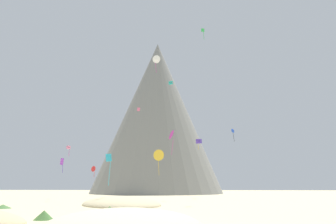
{
  "coord_description": "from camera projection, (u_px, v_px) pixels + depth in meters",
  "views": [
    {
      "loc": [
        8.5,
        -31.67,
        3.3
      ],
      "look_at": [
        2.52,
        43.59,
        21.51
      ],
      "focal_mm": 32.69,
      "sensor_mm": 36.0,
      "label": 1
    }
  ],
  "objects": [
    {
      "name": "kite_magenta_mid",
      "position": [
        172.0,
        135.0,
        75.89
      ],
      "size": [
        2.07,
        2.72,
        6.2
      ],
      "rotation": [
        0.0,
        0.0,
        2.01
      ],
      "color": "#D1339E"
    },
    {
      "name": "bush_far_right",
      "position": [
        44.0,
        215.0,
        30.23
      ],
      "size": [
        2.69,
        2.69,
        0.91
      ],
      "primitive_type": "cone",
      "rotation": [
        0.0,
        0.0,
        4.16
      ],
      "color": "#477238",
      "rests_on": "ground_plane"
    },
    {
      "name": "kite_gold_low",
      "position": [
        159.0,
        155.0,
        59.92
      ],
      "size": [
        2.19,
        1.49,
        4.99
      ],
      "rotation": [
        0.0,
        0.0,
        3.63
      ],
      "color": "gold"
    },
    {
      "name": "kite_teal_high",
      "position": [
        171.0,
        83.0,
        74.5
      ],
      "size": [
        1.08,
        1.11,
        1.04
      ],
      "rotation": [
        0.0,
        0.0,
        2.68
      ],
      "color": "teal"
    },
    {
      "name": "kite_rainbow_mid",
      "position": [
        139.0,
        109.0,
        89.81
      ],
      "size": [
        0.9,
        0.18,
        1.11
      ],
      "rotation": [
        0.0,
        0.0,
        5.62
      ],
      "color": "#E5668C"
    },
    {
      "name": "bush_ridge_crest",
      "position": [
        3.0,
        206.0,
        45.15
      ],
      "size": [
        3.57,
        3.57,
        0.59
      ],
      "primitive_type": "cone",
      "rotation": [
        0.0,
        0.0,
        3.82
      ],
      "color": "#477238",
      "rests_on": "ground_plane"
    },
    {
      "name": "kite_indigo_mid",
      "position": [
        199.0,
        141.0,
        88.43
      ],
      "size": [
        1.77,
        1.8,
        3.12
      ],
      "rotation": [
        0.0,
        0.0,
        5.87
      ],
      "color": "#5138B2"
    },
    {
      "name": "kite_green_high",
      "position": [
        203.0,
        32.0,
        76.23
      ],
      "size": [
        0.83,
        0.82,
        3.2
      ],
      "rotation": [
        0.0,
        0.0,
        2.96
      ],
      "color": "green"
    },
    {
      "name": "bush_near_left",
      "position": [
        110.0,
        210.0,
        36.19
      ],
      "size": [
        2.57,
        2.57,
        0.94
      ],
      "primitive_type": "cone",
      "rotation": [
        0.0,
        0.0,
        2.47
      ],
      "color": "#668C4C",
      "rests_on": "ground_plane"
    },
    {
      "name": "kite_pink_low",
      "position": [
        68.0,
        147.0,
        85.64
      ],
      "size": [
        1.07,
        1.09,
        2.91
      ],
      "rotation": [
        0.0,
        0.0,
        5.81
      ],
      "color": "pink"
    },
    {
      "name": "rock_massif",
      "position": [
        155.0,
        127.0,
        139.47
      ],
      "size": [
        64.46,
        64.3,
        69.8
      ],
      "color": "gray",
      "rests_on": "ground_plane"
    },
    {
      "name": "kite_red_low",
      "position": [
        94.0,
        169.0,
        87.13
      ],
      "size": [
        1.64,
        1.05,
        3.14
      ],
      "rotation": [
        0.0,
        0.0,
        2.73
      ],
      "color": "red"
    },
    {
      "name": "kite_violet_low",
      "position": [
        62.0,
        163.0,
        69.74
      ],
      "size": [
        0.95,
        0.34,
        3.36
      ],
      "rotation": [
        0.0,
        0.0,
        2.37
      ],
      "color": "purple"
    },
    {
      "name": "ground_plane",
      "position": [
        108.0,
        219.0,
        30.57
      ],
      "size": [
        400.0,
        400.0,
        0.0
      ],
      "primitive_type": "plane",
      "color": "beige"
    },
    {
      "name": "dune_midground",
      "position": [
        121.0,
        205.0,
        52.88
      ],
      "size": [
        20.41,
        22.92,
        3.11
      ],
      "primitive_type": "ellipsoid",
      "rotation": [
        0.0,
        0.0,
        0.49
      ],
      "color": "#CCBA8E",
      "rests_on": "ground_plane"
    },
    {
      "name": "kite_blue_mid",
      "position": [
        233.0,
        131.0,
        85.41
      ],
      "size": [
        1.23,
        1.16,
        3.66
      ],
      "rotation": [
        0.0,
        0.0,
        0.71
      ],
      "color": "blue"
    },
    {
      "name": "kite_white_high",
      "position": [
        156.0,
        59.0,
        82.28
      ],
      "size": [
        2.22,
        0.95,
        4.9
      ],
      "rotation": [
        0.0,
        0.0,
        6.12
      ],
      "color": "white"
    },
    {
      "name": "kite_cyan_low",
      "position": [
        109.0,
        161.0,
        54.37
      ],
      "size": [
        1.19,
        0.65,
        5.62
      ],
      "rotation": [
        0.0,
        0.0,
        2.68
      ],
      "color": "#33BCDB"
    }
  ]
}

